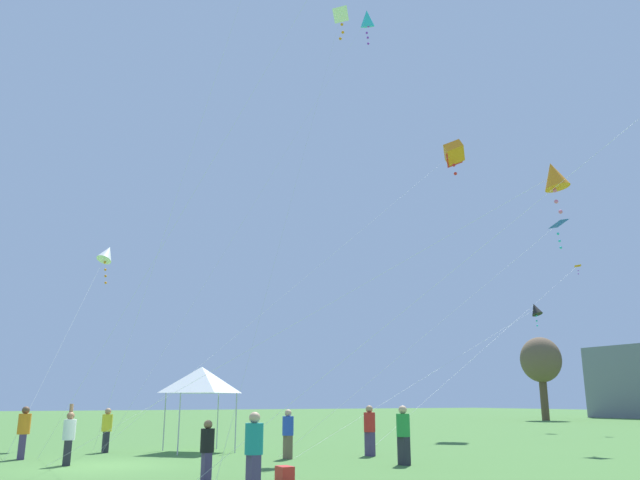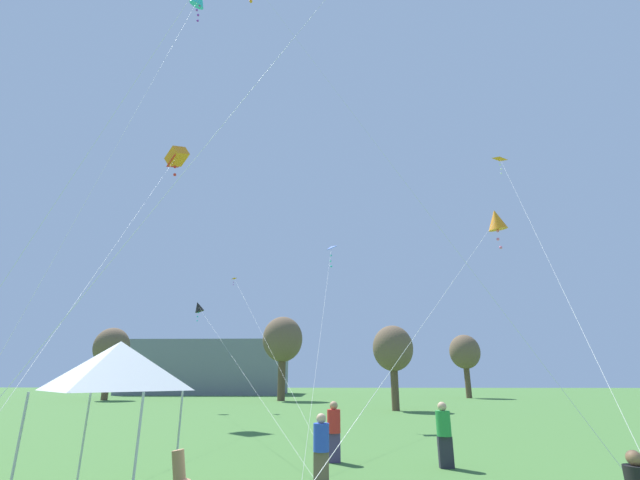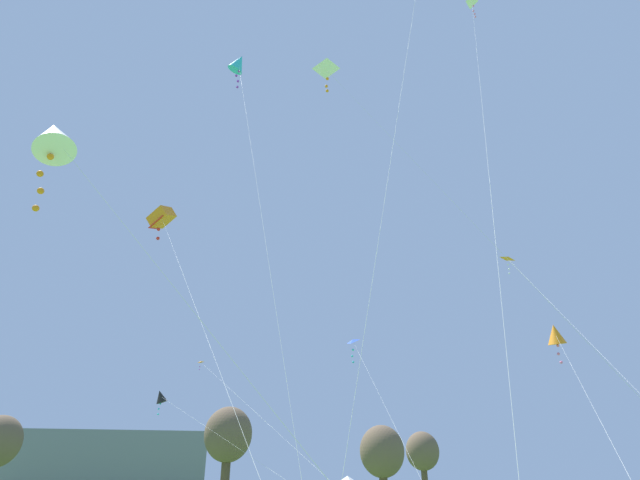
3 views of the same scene
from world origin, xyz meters
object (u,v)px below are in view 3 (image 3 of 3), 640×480
at_px(kite_orange_delta_8, 205,366).
at_px(kite_orange_box_3, 161,218).
at_px(kite_blue_delta_7, 353,343).
at_px(kite_cyan_diamond_10, 239,63).
at_px(kite_white_delta_2, 327,72).
at_px(kite_white_delta_0, 472,5).
at_px(kite_orange_delta_6, 509,261).
at_px(kite_white_diamond_5, 54,138).
at_px(kite_black_diamond_1, 161,397).
at_px(kite_orange_diamond_4, 555,335).

bearing_deg(kite_orange_delta_8, kite_orange_box_3, -120.41).
xyz_separation_m(kite_blue_delta_7, kite_cyan_diamond_10, (-8.07, -5.68, 14.68)).
bearing_deg(kite_orange_delta_8, kite_white_delta_2, -77.12).
bearing_deg(kite_white_delta_0, kite_orange_delta_6, 57.51).
bearing_deg(kite_white_delta_2, kite_white_diamond_5, -128.50).
height_order(kite_orange_box_3, kite_orange_delta_6, kite_orange_box_3).
xyz_separation_m(kite_black_diamond_1, kite_white_delta_2, (7.64, -20.07, 12.95)).
distance_m(kite_white_delta_0, kite_orange_delta_8, 30.48).
xyz_separation_m(kite_orange_delta_6, kite_blue_delta_7, (-12.00, -1.08, -6.74)).
height_order(kite_white_delta_0, kite_orange_box_3, kite_white_delta_0).
bearing_deg(kite_white_delta_2, kite_white_delta_0, 2.46).
height_order(kite_white_delta_2, kite_orange_delta_8, kite_white_delta_2).
relative_size(kite_orange_diamond_4, kite_orange_delta_6, 0.69).
bearing_deg(kite_orange_diamond_4, kite_blue_delta_7, 131.49).
distance_m(kite_black_diamond_1, kite_white_delta_2, 25.08).
relative_size(kite_blue_delta_7, kite_cyan_diamond_10, 0.59).
bearing_deg(kite_white_delta_2, kite_orange_delta_8, 102.88).
distance_m(kite_orange_box_3, kite_blue_delta_7, 16.04).
bearing_deg(kite_orange_box_3, kite_cyan_diamond_10, -66.58).
bearing_deg(kite_white_delta_0, kite_orange_box_3, 141.67).
distance_m(kite_white_delta_0, kite_cyan_diamond_10, 14.28).
height_order(kite_white_delta_0, kite_orange_delta_6, kite_white_delta_0).
bearing_deg(kite_white_diamond_5, kite_blue_delta_7, 59.84).
height_order(kite_white_delta_0, kite_cyan_diamond_10, kite_white_delta_0).
xyz_separation_m(kite_orange_box_3, kite_orange_delta_8, (3.87, 6.59, -8.86)).
xyz_separation_m(kite_white_delta_0, kite_orange_box_3, (-17.61, 13.92, -9.02)).
height_order(kite_black_diamond_1, kite_orange_box_3, kite_orange_box_3).
bearing_deg(kite_orange_diamond_4, kite_white_diamond_5, -148.97).
xyz_separation_m(kite_white_delta_0, kite_white_delta_2, (-8.96, -0.38, -7.33)).
xyz_separation_m(kite_white_delta_0, kite_black_diamond_1, (-16.60, 19.69, -20.27)).
height_order(kite_black_diamond_1, kite_white_delta_2, kite_white_delta_2).
height_order(kite_orange_delta_8, kite_cyan_diamond_10, kite_cyan_diamond_10).
xyz_separation_m(kite_white_delta_2, kite_orange_delta_6, (15.75, 11.05, -4.15)).
xyz_separation_m(kite_white_delta_2, kite_white_diamond_5, (-7.56, -9.50, -12.05)).
relative_size(kite_orange_delta_8, kite_cyan_diamond_10, 0.91).
relative_size(kite_white_diamond_5, kite_blue_delta_7, 0.65).
distance_m(kite_orange_diamond_4, kite_white_diamond_5, 21.74).
bearing_deg(kite_orange_delta_8, kite_orange_diamond_4, -50.45).
distance_m(kite_orange_delta_6, kite_cyan_diamond_10, 22.61).
relative_size(kite_black_diamond_1, kite_white_delta_2, 1.13).
bearing_deg(kite_orange_box_3, kite_orange_diamond_4, -32.58).
height_order(kite_orange_diamond_4, kite_blue_delta_7, kite_blue_delta_7).
bearing_deg(kite_cyan_diamond_10, kite_orange_delta_8, 91.61).
bearing_deg(kite_black_diamond_1, kite_white_diamond_5, -89.83).
distance_m(kite_white_delta_2, kite_orange_box_3, 16.80).
xyz_separation_m(kite_black_diamond_1, kite_orange_diamond_4, (18.71, -18.37, 0.87)).
bearing_deg(kite_blue_delta_7, kite_cyan_diamond_10, -144.86).
bearing_deg(kite_orange_diamond_4, kite_black_diamond_1, 135.53).
bearing_deg(kite_white_delta_0, kite_white_delta_2, -177.54).
bearing_deg(kite_black_diamond_1, kite_orange_box_3, -99.89).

